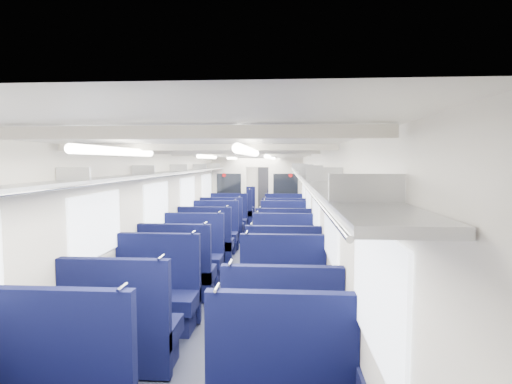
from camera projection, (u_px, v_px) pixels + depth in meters
The scene contains 33 objects.
floor at pixel (250, 250), 10.06m from camera, with size 2.80×18.00×0.01m, color black.
ceiling at pixel (250, 154), 9.88m from camera, with size 2.80×18.00×0.01m, color silver.
wall_left at pixel (193, 202), 10.07m from camera, with size 0.02×18.00×2.35m, color beige.
dado_left at pixel (194, 235), 10.13m from camera, with size 0.03×17.90×0.70m, color black.
wall_right at pixel (308, 203), 9.87m from camera, with size 0.02×18.00×2.35m, color beige.
dado_right at pixel (307, 237), 9.93m from camera, with size 0.03×17.90×0.70m, color black.
wall_far at pixel (266, 183), 18.92m from camera, with size 2.80×0.02×2.35m, color beige.
luggage_rack_left at pixel (200, 170), 9.99m from camera, with size 0.36×17.40×0.18m.
luggage_rack_right at pixel (300, 170), 9.83m from camera, with size 0.36×17.40×0.18m.
windows at pixel (248, 194), 9.50m from camera, with size 2.78×15.60×0.75m.
ceiling_fittings at pixel (249, 157), 9.63m from camera, with size 2.70×16.06×0.11m.
end_door at pixel (266, 187), 18.88m from camera, with size 0.75×0.06×2.00m, color black.
bulkhead at pixel (257, 192), 12.69m from camera, with size 2.80×0.10×2.35m.
seat_4 at pixel (122, 334), 4.25m from camera, with size 1.13×0.62×1.25m.
seat_5 at pixel (282, 347), 3.97m from camera, with size 1.13×0.62×1.25m.
seat_6 at pixel (155, 299), 5.35m from camera, with size 1.13×0.62×1.25m.
seat_7 at pixel (283, 301), 5.28m from camera, with size 1.13×0.62×1.25m.
seat_8 at pixel (178, 275), 6.47m from camera, with size 1.13×0.62×1.25m.
seat_9 at pixel (283, 278), 6.29m from camera, with size 1.13×0.62×1.25m.
seat_10 at pixel (192, 259), 7.49m from camera, with size 1.13×0.62×1.25m.
seat_11 at pixel (283, 260), 7.44m from camera, with size 1.13×0.62×1.25m.
seat_12 at pixel (206, 245), 8.82m from camera, with size 1.13×0.62×1.25m.
seat_13 at pixel (283, 247), 8.55m from camera, with size 1.13×0.62×1.25m.
seat_14 at pixel (215, 236), 9.89m from camera, with size 1.13×0.62×1.25m.
seat_15 at pixel (284, 236), 9.87m from camera, with size 1.13×0.62×1.25m.
seat_16 at pixel (222, 228), 11.06m from camera, with size 1.13×0.62×1.25m.
seat_17 at pixel (284, 229), 10.84m from camera, with size 1.13×0.62×1.25m.
seat_18 at pixel (228, 222), 12.19m from camera, with size 1.13×0.62×1.25m.
seat_19 at pixel (284, 222), 12.02m from camera, with size 1.13×0.62×1.25m.
seat_20 at pixel (236, 213), 14.25m from camera, with size 1.13×0.62×1.25m.
seat_21 at pixel (284, 213), 14.16m from camera, with size 1.13×0.62×1.25m.
seat_22 at pixel (240, 209), 15.40m from camera, with size 1.13×0.62×1.25m.
seat_23 at pixel (284, 210), 15.26m from camera, with size 1.13×0.62×1.25m.
Camera 1 is at (0.85, -9.89, 2.18)m, focal length 28.79 mm.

